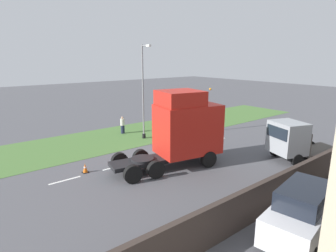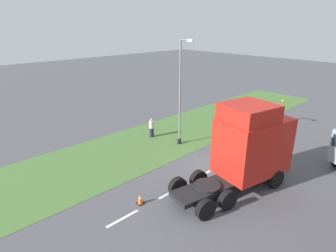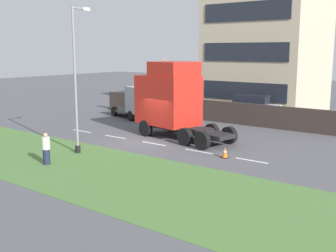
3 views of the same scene
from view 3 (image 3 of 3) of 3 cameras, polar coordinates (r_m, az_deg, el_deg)
name	(u,v)px [view 3 (image 3 of 3)]	position (r m, az deg, el deg)	size (l,w,h in m)	color
ground_plane	(145,142)	(25.56, -3.15, -2.18)	(120.00, 120.00, 0.00)	#515156
grass_verge	(66,163)	(21.50, -13.66, -4.85)	(7.00, 44.00, 0.01)	#4C7538
lane_markings	(154,144)	(25.11, -1.94, -2.39)	(0.16, 14.60, 0.00)	white
boundary_wall	(221,112)	(32.65, 7.19, 1.93)	(0.25, 24.00, 1.63)	#382D28
building_block	(267,50)	(39.31, 13.32, 10.00)	(8.90, 8.95, 12.08)	#C1B293
lorry_cab	(171,99)	(26.80, 0.37, 3.62)	(3.77, 7.26, 4.93)	black
flatbed_truck	(139,102)	(33.83, -3.89, 3.28)	(3.73, 5.48, 2.67)	#999EA3
parked_car	(250,109)	(33.40, 11.02, 2.34)	(2.46, 4.84, 2.06)	silver
lamp_post	(77,86)	(22.87, -12.27, 5.38)	(1.26, 0.29, 7.72)	black
pedestrian	(46,149)	(21.24, -16.18, -3.04)	(0.39, 0.39, 1.57)	#1E233D
traffic_cone_lead	(225,152)	(21.97, 7.72, -3.58)	(0.36, 0.36, 0.58)	black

